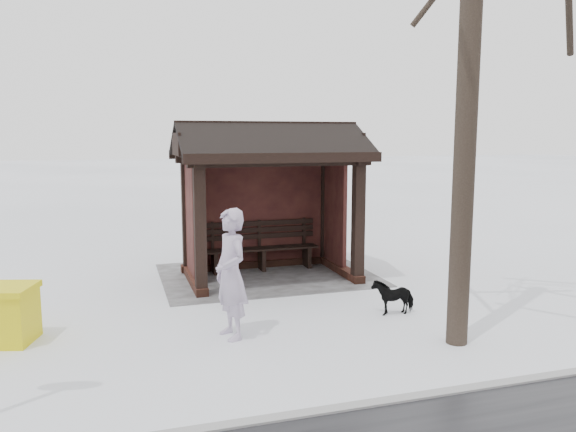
% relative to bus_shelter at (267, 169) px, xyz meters
% --- Properties ---
extents(ground, '(120.00, 120.00, 0.00)m').
position_rel_bus_shelter_xyz_m(ground, '(0.00, 0.16, -2.17)').
color(ground, white).
rests_on(ground, ground).
extents(kerb, '(120.00, 0.15, 0.06)m').
position_rel_bus_shelter_xyz_m(kerb, '(0.00, 5.66, -2.16)').
color(kerb, gray).
rests_on(kerb, ground).
extents(trampled_patch, '(4.20, 3.20, 0.02)m').
position_rel_bus_shelter_xyz_m(trampled_patch, '(0.00, -0.04, -2.16)').
color(trampled_patch, gray).
rests_on(trampled_patch, ground).
extents(bus_shelter, '(3.60, 2.40, 3.09)m').
position_rel_bus_shelter_xyz_m(bus_shelter, '(0.00, 0.00, 0.00)').
color(bus_shelter, '#3D1F16').
rests_on(bus_shelter, ground).
extents(pedestrian, '(0.58, 0.75, 1.83)m').
position_rel_bus_shelter_xyz_m(pedestrian, '(1.40, 3.23, -1.25)').
color(pedestrian, '#AF9FBB').
rests_on(pedestrian, ground).
extents(dog, '(0.66, 0.30, 0.55)m').
position_rel_bus_shelter_xyz_m(dog, '(-1.29, 2.91, -1.89)').
color(dog, black).
rests_on(dog, ground).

